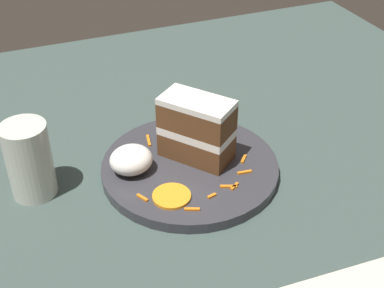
# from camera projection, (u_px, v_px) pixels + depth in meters

# --- Properties ---
(ground_plane) EXTENTS (6.00, 6.00, 0.00)m
(ground_plane) POSITION_uv_depth(u_px,v_px,m) (194.00, 197.00, 0.77)
(ground_plane) COLOR black
(ground_plane) RESTS_ON ground
(dining_table) EXTENTS (1.16, 1.05, 0.03)m
(dining_table) POSITION_uv_depth(u_px,v_px,m) (194.00, 188.00, 0.76)
(dining_table) COLOR #384742
(dining_table) RESTS_ON ground
(plate) EXTENTS (0.25, 0.25, 0.02)m
(plate) POSITION_uv_depth(u_px,v_px,m) (192.00, 167.00, 0.76)
(plate) COLOR #333338
(plate) RESTS_ON dining_table
(cake_slice) EXTENTS (0.10, 0.11, 0.09)m
(cake_slice) POSITION_uv_depth(u_px,v_px,m) (197.00, 129.00, 0.74)
(cake_slice) COLOR brown
(cake_slice) RESTS_ON plate
(cream_dollop) EXTENTS (0.06, 0.05, 0.04)m
(cream_dollop) POSITION_uv_depth(u_px,v_px,m) (131.00, 160.00, 0.73)
(cream_dollop) COLOR white
(cream_dollop) RESTS_ON plate
(orange_garnish) EXTENTS (0.05, 0.05, 0.00)m
(orange_garnish) POSITION_uv_depth(u_px,v_px,m) (172.00, 196.00, 0.70)
(orange_garnish) COLOR orange
(orange_garnish) RESTS_ON plate
(carrot_shreds_scatter) EXTENTS (0.17, 0.19, 0.00)m
(carrot_shreds_scatter) POSITION_uv_depth(u_px,v_px,m) (197.00, 175.00, 0.73)
(carrot_shreds_scatter) COLOR orange
(carrot_shreds_scatter) RESTS_ON plate
(drinking_glass) EXTENTS (0.06, 0.06, 0.11)m
(drinking_glass) POSITION_uv_depth(u_px,v_px,m) (30.00, 165.00, 0.70)
(drinking_glass) COLOR beige
(drinking_glass) RESTS_ON dining_table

